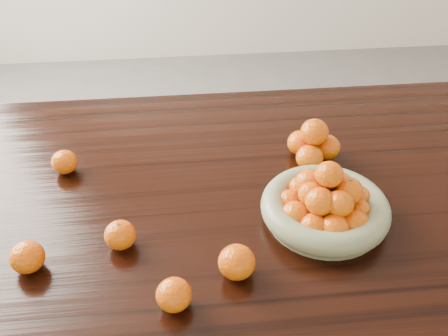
{
  "coord_description": "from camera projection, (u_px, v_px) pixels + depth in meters",
  "views": [
    {
      "loc": [
        -0.14,
        -0.95,
        1.52
      ],
      "look_at": [
        -0.05,
        -0.02,
        0.83
      ],
      "focal_mm": 40.0,
      "sensor_mm": 36.0,
      "label": 1
    }
  ],
  "objects": [
    {
      "name": "loose_orange_2",
      "position": [
        237.0,
        262.0,
        0.99
      ],
      "size": [
        0.08,
        0.08,
        0.07
      ],
      "primitive_type": "ellipsoid",
      "color": "#E46306",
      "rests_on": "dining_table"
    },
    {
      "name": "loose_orange_1",
      "position": [
        174.0,
        295.0,
        0.93
      ],
      "size": [
        0.07,
        0.07,
        0.06
      ],
      "primitive_type": "ellipsoid",
      "color": "#E46306",
      "rests_on": "dining_table"
    },
    {
      "name": "loose_orange_4",
      "position": [
        27.0,
        257.0,
        1.0
      ],
      "size": [
        0.07,
        0.07,
        0.07
      ],
      "primitive_type": "ellipsoid",
      "color": "#E46306",
      "rests_on": "dining_table"
    },
    {
      "name": "fruit_bowl",
      "position": [
        325.0,
        205.0,
        1.11
      ],
      "size": [
        0.29,
        0.29,
        0.15
      ],
      "rotation": [
        0.0,
        0.0,
        0.09
      ],
      "color": "gray",
      "rests_on": "dining_table"
    },
    {
      "name": "orange_pyramid",
      "position": [
        313.0,
        145.0,
        1.3
      ],
      "size": [
        0.14,
        0.14,
        0.12
      ],
      "rotation": [
        0.0,
        0.0,
        -0.41
      ],
      "color": "#E46306",
      "rests_on": "dining_table"
    },
    {
      "name": "loose_orange_0",
      "position": [
        120.0,
        235.0,
        1.05
      ],
      "size": [
        0.07,
        0.07,
        0.06
      ],
      "primitive_type": "ellipsoid",
      "color": "#E46306",
      "rests_on": "dining_table"
    },
    {
      "name": "dining_table",
      "position": [
        241.0,
        215.0,
        1.28
      ],
      "size": [
        2.0,
        1.0,
        0.75
      ],
      "color": "black",
      "rests_on": "ground"
    },
    {
      "name": "loose_orange_3",
      "position": [
        64.0,
        162.0,
        1.27
      ],
      "size": [
        0.07,
        0.07,
        0.06
      ],
      "primitive_type": "ellipsoid",
      "color": "#E46306",
      "rests_on": "dining_table"
    }
  ]
}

